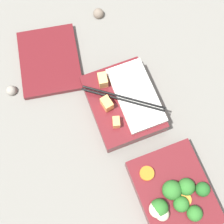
# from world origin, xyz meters

# --- Properties ---
(ground_plane) EXTENTS (3.00, 3.00, 0.00)m
(ground_plane) POSITION_xyz_m (0.00, 0.00, 0.00)
(ground_plane) COLOR slate
(bento_tray_vegetable) EXTENTS (0.19, 0.15, 0.07)m
(bento_tray_vegetable) POSITION_xyz_m (-0.12, -0.01, 0.03)
(bento_tray_vegetable) COLOR maroon
(bento_tray_vegetable) RESTS_ON ground_plane
(bento_tray_rice) EXTENTS (0.19, 0.16, 0.07)m
(bento_tray_rice) POSITION_xyz_m (0.11, 0.02, 0.03)
(bento_tray_rice) COLOR maroon
(bento_tray_rice) RESTS_ON ground_plane
(bento_lid) EXTENTS (0.21, 0.18, 0.01)m
(bento_lid) POSITION_xyz_m (0.29, 0.15, 0.01)
(bento_lid) COLOR maroon
(bento_lid) RESTS_ON ground_plane
(pebble_0) EXTENTS (0.03, 0.03, 0.03)m
(pebble_0) POSITION_xyz_m (0.38, -0.02, 0.01)
(pebble_0) COLOR #7A6B5B
(pebble_0) RESTS_ON ground_plane
(pebble_1) EXTENTS (0.03, 0.03, 0.03)m
(pebble_1) POSITION_xyz_m (0.25, 0.26, 0.01)
(pebble_1) COLOR gray
(pebble_1) RESTS_ON ground_plane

